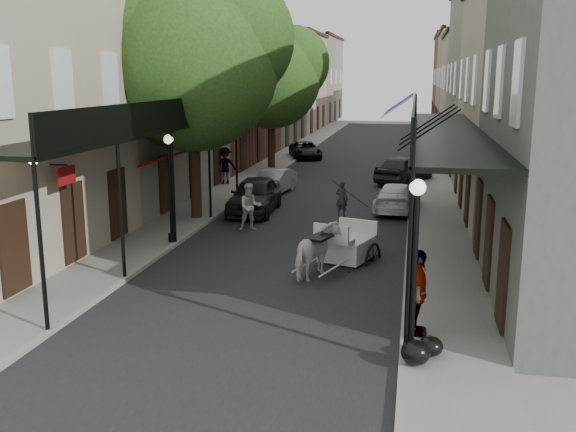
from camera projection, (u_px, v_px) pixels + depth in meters
The scene contains 24 objects.
ground at pixel (241, 315), 15.74m from camera, with size 140.00×140.00×0.00m, color gray.
road at pixel (338, 184), 34.90m from camera, with size 8.00×90.00×0.01m, color black.
sidewalk_left at pixel (249, 180), 35.84m from camera, with size 2.20×90.00×0.12m, color gray.
sidewalk_right at pixel (432, 186), 33.95m from camera, with size 2.20×90.00×0.12m, color gray.
building_row_left at pixel (234, 83), 44.99m from camera, with size 5.00×80.00×10.50m, color #9F937F.
building_row_right at pixel (489, 84), 41.74m from camera, with size 5.00×80.00×10.50m, color gray.
gallery_left at pixel (160, 125), 22.46m from camera, with size 2.20×18.05×4.88m.
gallery_right at pixel (440, 130), 20.65m from camera, with size 2.20×18.05×4.88m.
tree_near at pixel (203, 56), 24.89m from camera, with size 7.31×6.80×9.63m.
tree_far at pixel (277, 74), 38.46m from camera, with size 6.45×6.00×8.61m.
lamppost_right_near at pixel (414, 268), 12.61m from camera, with size 0.32×0.32×3.71m.
lamppost_left at pixel (170, 187), 21.82m from camera, with size 0.32×0.32×3.71m.
lamppost_right_far at pixel (416, 152), 31.78m from camera, with size 0.32×0.32×3.71m.
horse at pixel (318, 252), 18.49m from camera, with size 0.85×1.87×1.58m, color silver.
carriage at pixel (353, 227), 20.53m from camera, with size 2.09×2.62×2.64m.
pedestrian_walking at pixel (250, 207), 24.25m from camera, with size 0.88×0.68×1.80m, color #B6B6AB.
pedestrian_sidewalk_left at pixel (225, 166), 33.95m from camera, with size 1.26×0.72×1.95m, color gray.
pedestrian_sidewalk_right at pixel (418, 293), 14.08m from camera, with size 1.14×0.47×1.95m, color gray.
car_left_near at pixel (255, 195), 27.37m from camera, with size 1.80×4.48×1.53m, color black.
car_left_mid at pixel (273, 182), 31.78m from camera, with size 1.29×3.69×1.22m, color gray.
car_left_far at pixel (305, 150), 45.49m from camera, with size 1.96×4.25×1.18m, color black.
car_right_near at pixel (396, 197), 27.72m from camera, with size 1.71×4.21×1.22m, color silver.
car_right_far at pixel (404, 169), 34.94m from camera, with size 1.83×4.56×1.55m, color black.
trash_bags at pixel (421, 350), 12.91m from camera, with size 0.85×1.00×0.50m.
Camera 1 is at (4.00, -14.35, 5.76)m, focal length 40.00 mm.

